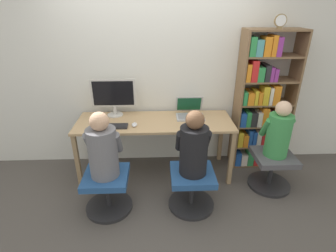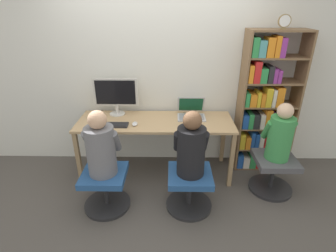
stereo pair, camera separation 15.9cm
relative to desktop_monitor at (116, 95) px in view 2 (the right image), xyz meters
The scene contains 15 objects.
ground_plane 1.28m from the desktop_monitor, 45.87° to the right, with size 14.00×14.00×0.00m, color #4C4742.
wall_back 0.62m from the desktop_monitor, 19.94° to the left, with size 10.00×0.05×2.60m.
desk 0.66m from the desktop_monitor, 21.61° to the right, with size 1.97×0.67×0.77m.
desktop_monitor is the anchor object (origin of this frame).
laptop 1.01m from the desktop_monitor, ahead, with size 0.36×0.34×0.25m.
keyboard 0.45m from the desktop_monitor, 89.59° to the right, with size 0.40×0.14×0.03m.
computer_mouse_by_keyboard 0.51m from the desktop_monitor, 50.66° to the right, with size 0.07×0.12×0.03m.
office_chair_left 1.18m from the desktop_monitor, 90.25° to the right, with size 0.52×0.52×0.46m.
office_chair_right 1.50m from the desktop_monitor, 43.47° to the right, with size 0.52×0.52×0.46m.
person_at_monitor 0.92m from the desktop_monitor, 90.25° to the right, with size 0.37×0.34×0.72m.
person_at_laptop 1.31m from the desktop_monitor, 43.30° to the right, with size 0.36×0.34×0.72m.
bookshelf 1.93m from the desktop_monitor, ahead, with size 0.73×0.32×1.85m.
desk_clock 2.17m from the desktop_monitor, ahead, with size 0.14×0.03×0.16m.
office_chair_side 2.19m from the desktop_monitor, 15.90° to the right, with size 0.52×0.52×0.46m.
person_near_shelf 2.07m from the desktop_monitor, 15.76° to the right, with size 0.34×0.32×0.69m.
Camera 2 is at (0.21, -2.70, 2.12)m, focal length 28.00 mm.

